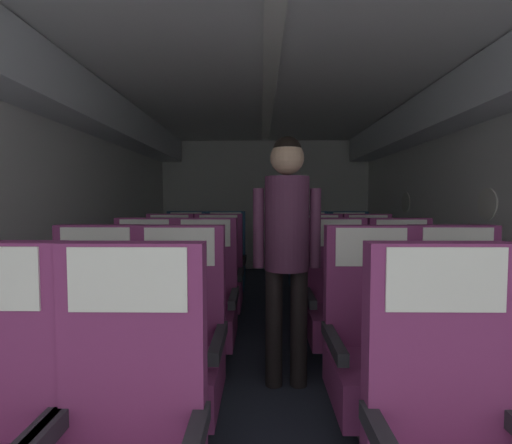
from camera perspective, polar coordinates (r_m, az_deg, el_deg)
ground at (r=3.32m, az=2.08°, el=-18.03°), size 3.83×7.29×0.02m
fuselage_shell at (r=3.40m, az=2.04°, el=10.94°), size 3.71×6.94×2.28m
seat_b_left_window at (r=2.19m, az=-23.84°, el=-17.02°), size 0.49×0.52×1.07m
seat_b_left_aisle at (r=2.04m, az=-11.90°, el=-18.35°), size 0.49×0.52×1.07m
seat_b_right_aisle at (r=2.27m, az=28.98°, el=-16.43°), size 0.49×0.52×1.07m
seat_b_right_window at (r=2.08m, az=17.53°, el=-18.04°), size 0.49×0.52×1.07m
seat_c_left_window at (r=2.92m, az=-16.91°, el=-11.76°), size 0.49×0.52×1.07m
seat_c_left_aisle at (r=2.81m, az=-7.84°, el=-12.23°), size 0.49×0.52×1.07m
seat_c_right_aisle at (r=2.96m, az=21.56°, el=-11.63°), size 0.49×0.52×1.07m
seat_c_right_window at (r=2.86m, az=12.32°, el=-12.02°), size 0.49×0.52×1.07m
seat_d_left_window at (r=3.71m, az=-13.18°, el=-8.48°), size 0.49×0.52×1.07m
seat_d_left_aisle at (r=3.62m, az=-5.83°, el=-8.68°), size 0.49×0.52×1.07m
seat_d_right_aisle at (r=3.73m, az=16.86°, el=-8.44°), size 0.49×0.52×1.07m
seat_d_right_window at (r=3.63m, az=9.64°, el=-8.68°), size 0.49×0.52×1.07m
seat_e_left_window at (r=4.48m, az=-10.70°, el=-6.40°), size 0.49×0.52×1.07m
seat_e_left_aisle at (r=4.42m, az=-4.70°, el=-6.49°), size 0.49×0.52×1.07m
seat_e_right_aisle at (r=4.50m, az=14.06°, el=-6.39°), size 0.49×0.52×1.07m
seat_e_right_window at (r=4.43m, az=8.09°, el=-6.48°), size 0.49×0.52×1.07m
flight_attendant at (r=2.40m, az=4.68°, el=-1.81°), size 0.43×0.28×1.60m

